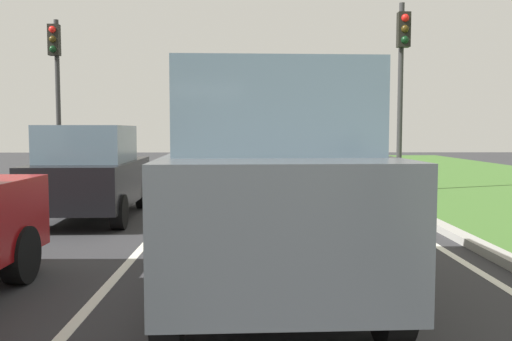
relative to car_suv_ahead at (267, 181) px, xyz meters
name	(u,v)px	position (x,y,z in m)	size (l,w,h in m)	color
ground_plane	(207,213)	(-1.03, 5.42, -1.17)	(60.00, 60.00, 0.00)	#2D2D30
lane_line_center	(173,213)	(-1.73, 5.42, -1.16)	(0.12, 32.00, 0.01)	silver
lane_line_right_edge	(382,212)	(2.57, 5.42, -1.16)	(0.12, 32.00, 0.01)	silver
curb_right	(406,209)	(3.07, 5.42, -1.11)	(0.24, 48.00, 0.12)	#9E9B93
car_suv_ahead	(267,181)	(0.00, 0.00, 0.00)	(2.11, 4.57, 2.28)	#474C51
car_hatchback_far	(91,173)	(-3.19, 4.74, -0.28)	(1.83, 3.75, 1.78)	black
traffic_light_near_right	(402,66)	(3.88, 8.81, 2.22)	(0.32, 0.50, 5.05)	#2D2D2D
traffic_light_overhead_left	(56,73)	(-5.86, 10.69, 2.22)	(0.32, 0.50, 4.95)	#2D2D2D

